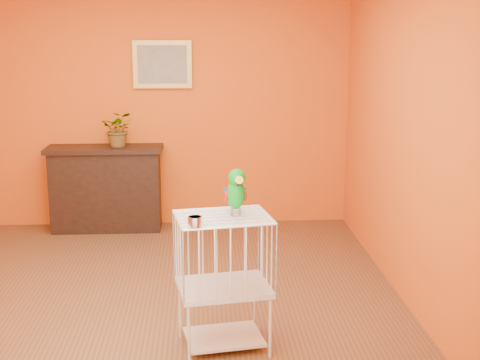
{
  "coord_description": "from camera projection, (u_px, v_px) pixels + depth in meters",
  "views": [
    {
      "loc": [
        0.41,
        -4.97,
        2.12
      ],
      "look_at": [
        0.65,
        -0.7,
        1.15
      ],
      "focal_mm": 50.0,
      "sensor_mm": 36.0,
      "label": 1
    }
  ],
  "objects": [
    {
      "name": "feed_cup",
      "position": [
        195.0,
        221.0,
        4.12
      ],
      "size": [
        0.09,
        0.09,
        0.06
      ],
      "primitive_type": "cylinder",
      "color": "silver",
      "rests_on": "birdcage"
    },
    {
      "name": "potted_plant",
      "position": [
        119.0,
        133.0,
        6.99
      ],
      "size": [
        0.34,
        0.38,
        0.29
      ],
      "primitive_type": "imported",
      "rotation": [
        0.0,
        0.0,
        -0.02
      ],
      "color": "#26722D",
      "rests_on": "console_cabinet"
    },
    {
      "name": "console_cabinet",
      "position": [
        106.0,
        188.0,
        7.13
      ],
      "size": [
        1.22,
        0.44,
        0.9
      ],
      "color": "black",
      "rests_on": "ground"
    },
    {
      "name": "ground",
      "position": [
        152.0,
        303.0,
        5.28
      ],
      "size": [
        4.5,
        4.5,
        0.0
      ],
      "primitive_type": "plane",
      "color": "brown",
      "rests_on": "ground"
    },
    {
      "name": "birdcage",
      "position": [
        224.0,
        281.0,
        4.45
      ],
      "size": [
        0.67,
        0.55,
        0.92
      ],
      "rotation": [
        0.0,
        0.0,
        0.17
      ],
      "color": "beige",
      "rests_on": "ground"
    },
    {
      "name": "parrot",
      "position": [
        236.0,
        191.0,
        4.35
      ],
      "size": [
        0.16,
        0.29,
        0.32
      ],
      "rotation": [
        0.0,
        0.0,
        0.15
      ],
      "color": "#59544C",
      "rests_on": "birdcage"
    },
    {
      "name": "room_shell",
      "position": [
        146.0,
        103.0,
        4.93
      ],
      "size": [
        4.5,
        4.5,
        4.5
      ],
      "color": "#D95814",
      "rests_on": "ground"
    },
    {
      "name": "framed_picture",
      "position": [
        162.0,
        64.0,
        7.05
      ],
      "size": [
        0.62,
        0.04,
        0.5
      ],
      "color": "#BA9942",
      "rests_on": "room_shell"
    }
  ]
}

